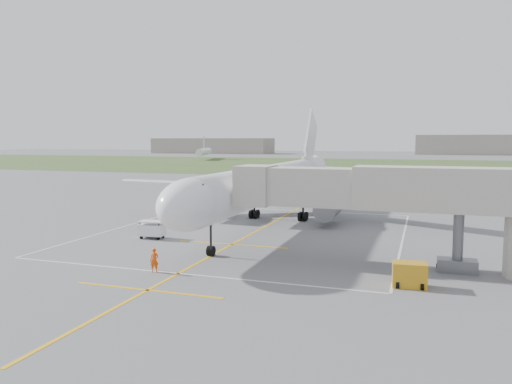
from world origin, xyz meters
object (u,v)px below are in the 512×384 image
(baggage_cart, at_px, (152,229))
(ramp_worker_wing, at_px, (187,216))
(jet_bridge, at_px, (424,202))
(ramp_worker_nose, at_px, (154,260))
(airliner, at_px, (269,184))
(gpu_unit, at_px, (409,275))

(baggage_cart, height_order, ramp_worker_wing, ramp_worker_wing)
(jet_bridge, xyz_separation_m, baggage_cart, (-23.70, 3.69, -3.91))
(ramp_worker_wing, bearing_deg, ramp_worker_nose, 169.97)
(airliner, relative_size, baggage_cart, 19.09)
(airliner, distance_m, ramp_worker_nose, 21.28)
(ramp_worker_nose, distance_m, ramp_worker_wing, 19.78)
(ramp_worker_wing, bearing_deg, jet_bridge, -146.24)
(airliner, height_order, ramp_worker_wing, airliner)
(gpu_unit, relative_size, ramp_worker_wing, 1.23)
(airliner, bearing_deg, baggage_cart, -127.07)
(airliner, relative_size, ramp_worker_nose, 28.26)
(airliner, relative_size, ramp_worker_wing, 26.78)
(gpu_unit, distance_m, ramp_worker_nose, 16.85)
(airliner, xyz_separation_m, ramp_worker_nose, (-1.73, -20.91, -3.57))
(jet_bridge, height_order, baggage_cart, jet_bridge)
(ramp_worker_wing, bearing_deg, baggage_cart, 153.56)
(gpu_unit, xyz_separation_m, ramp_worker_wing, (-23.49, 16.59, 0.12))
(ramp_worker_nose, bearing_deg, baggage_cart, 104.39)
(jet_bridge, bearing_deg, ramp_worker_nose, -159.11)
(airliner, height_order, ramp_worker_nose, airliner)
(airliner, bearing_deg, ramp_worker_nose, -94.74)
(airliner, height_order, gpu_unit, airliner)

